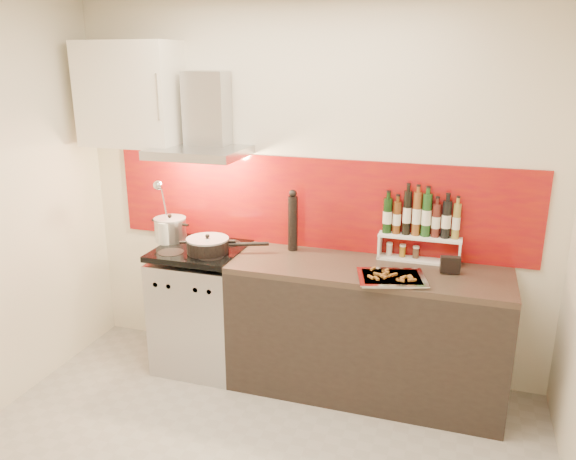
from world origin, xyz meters
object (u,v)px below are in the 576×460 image
(counter, at_px, (366,330))
(stock_pot, at_px, (170,229))
(saute_pan, at_px, (209,245))
(range_stove, at_px, (203,309))
(pepper_mill, at_px, (293,221))
(baking_tray, at_px, (392,278))

(counter, relative_size, stock_pot, 7.72)
(counter, height_order, saute_pan, saute_pan)
(range_stove, relative_size, pepper_mill, 2.09)
(counter, relative_size, pepper_mill, 4.14)
(range_stove, bearing_deg, saute_pan, -33.33)
(range_stove, bearing_deg, pepper_mill, 16.51)
(stock_pot, bearing_deg, counter, -3.44)
(saute_pan, bearing_deg, stock_pot, 157.12)
(range_stove, height_order, saute_pan, saute_pan)
(baking_tray, bearing_deg, saute_pan, 175.47)
(baking_tray, bearing_deg, stock_pot, 170.98)
(pepper_mill, bearing_deg, range_stove, -163.49)
(pepper_mill, bearing_deg, counter, -17.65)
(counter, distance_m, stock_pot, 1.58)
(range_stove, relative_size, saute_pan, 1.67)
(counter, bearing_deg, pepper_mill, 162.35)
(stock_pot, bearing_deg, pepper_mill, 5.82)
(stock_pot, distance_m, baking_tray, 1.67)
(range_stove, relative_size, baking_tray, 1.93)
(saute_pan, bearing_deg, counter, 3.79)
(pepper_mill, height_order, baking_tray, pepper_mill)
(range_stove, relative_size, stock_pot, 3.90)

